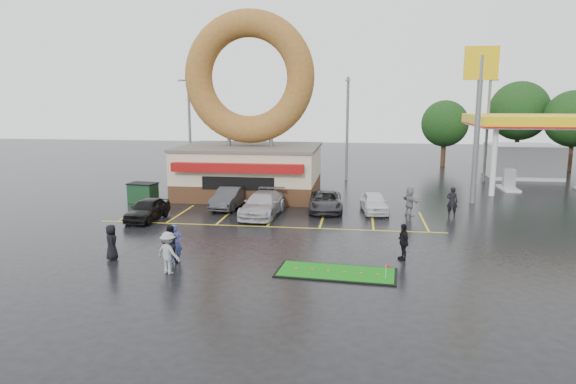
# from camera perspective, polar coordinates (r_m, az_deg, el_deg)

# --- Properties ---
(ground) EXTENTS (120.00, 120.00, 0.00)m
(ground) POSITION_cam_1_polar(r_m,az_deg,el_deg) (26.04, -3.71, -5.70)
(ground) COLOR black
(ground) RESTS_ON ground
(donut_shop) EXTENTS (10.20, 8.70, 13.50)m
(donut_shop) POSITION_cam_1_polar(r_m,az_deg,el_deg) (38.43, -4.28, 6.28)
(donut_shop) COLOR #472B19
(donut_shop) RESTS_ON ground
(gas_station) EXTENTS (12.30, 13.65, 5.90)m
(gas_station) POSITION_cam_1_polar(r_m,az_deg,el_deg) (47.93, 26.14, 5.15)
(gas_station) COLOR silver
(gas_station) RESTS_ON ground
(shell_sign) EXTENTS (2.20, 0.36, 10.60)m
(shell_sign) POSITION_cam_1_polar(r_m,az_deg,el_deg) (37.33, 20.48, 10.02)
(shell_sign) COLOR slate
(shell_sign) RESTS_ON ground
(streetlight_left) EXTENTS (0.40, 2.21, 9.00)m
(streetlight_left) POSITION_cam_1_polar(r_m,az_deg,el_deg) (46.97, -10.91, 7.26)
(streetlight_left) COLOR slate
(streetlight_left) RESTS_ON ground
(streetlight_mid) EXTENTS (0.40, 2.21, 9.00)m
(streetlight_mid) POSITION_cam_1_polar(r_m,az_deg,el_deg) (45.48, 6.60, 7.28)
(streetlight_mid) COLOR slate
(streetlight_mid) RESTS_ON ground
(streetlight_right) EXTENTS (0.40, 2.21, 9.00)m
(streetlight_right) POSITION_cam_1_polar(r_m,az_deg,el_deg) (47.72, 21.29, 6.79)
(streetlight_right) COLOR slate
(streetlight_right) RESTS_ON ground
(tree_far_a) EXTENTS (5.60, 5.60, 8.00)m
(tree_far_a) POSITION_cam_1_polar(r_m,az_deg,el_deg) (58.39, 29.16, 7.12)
(tree_far_a) COLOR #332114
(tree_far_a) RESTS_ON ground
(tree_far_c) EXTENTS (6.30, 6.30, 9.00)m
(tree_far_c) POSITION_cam_1_polar(r_m,az_deg,el_deg) (60.89, 24.33, 8.21)
(tree_far_c) COLOR #332114
(tree_far_c) RESTS_ON ground
(tree_far_d) EXTENTS (4.90, 4.90, 7.00)m
(tree_far_d) POSITION_cam_1_polar(r_m,az_deg,el_deg) (57.24, 17.02, 7.28)
(tree_far_d) COLOR #332114
(tree_far_d) RESTS_ON ground
(car_black) EXTENTS (1.74, 3.98, 1.33)m
(car_black) POSITION_cam_1_polar(r_m,az_deg,el_deg) (31.81, -15.36, -1.85)
(car_black) COLOR black
(car_black) RESTS_ON ground
(car_dgrey) EXTENTS (1.87, 4.38, 1.40)m
(car_dgrey) POSITION_cam_1_polar(r_m,az_deg,el_deg) (34.20, -6.52, -0.64)
(car_dgrey) COLOR #2F2F31
(car_dgrey) RESTS_ON ground
(car_silver) EXTENTS (2.45, 5.21, 1.47)m
(car_silver) POSITION_cam_1_polar(r_m,az_deg,el_deg) (31.77, -2.84, -1.37)
(car_silver) COLOR #ACADB2
(car_silver) RESTS_ON ground
(car_grey) EXTENTS (2.46, 4.71, 1.27)m
(car_grey) POSITION_cam_1_polar(r_m,az_deg,el_deg) (33.21, 4.18, -1.05)
(car_grey) COLOR #2A2A2D
(car_grey) RESTS_ON ground
(car_white) EXTENTS (2.01, 3.97, 1.30)m
(car_white) POSITION_cam_1_polar(r_m,az_deg,el_deg) (33.16, 9.54, -1.16)
(car_white) COLOR silver
(car_white) RESTS_ON ground
(person_blue) EXTENTS (0.74, 0.66, 1.70)m
(person_blue) POSITION_cam_1_polar(r_m,az_deg,el_deg) (23.45, -12.37, -5.59)
(person_blue) COLOR navy
(person_blue) RESTS_ON ground
(person_blackjkt) EXTENTS (0.88, 0.71, 1.70)m
(person_blackjkt) POSITION_cam_1_polar(r_m,az_deg,el_deg) (23.43, -12.97, -5.62)
(person_blackjkt) COLOR black
(person_blackjkt) RESTS_ON ground
(person_hoodie) EXTENTS (1.32, 1.07, 1.78)m
(person_hoodie) POSITION_cam_1_polar(r_m,az_deg,el_deg) (21.99, -13.15, -6.59)
(person_hoodie) COLOR gray
(person_hoodie) RESTS_ON ground
(person_bystander) EXTENTS (0.80, 0.94, 1.63)m
(person_bystander) POSITION_cam_1_polar(r_m,az_deg,el_deg) (24.50, -19.02, -5.31)
(person_bystander) COLOR black
(person_bystander) RESTS_ON ground
(person_cameraman) EXTENTS (0.69, 1.06, 1.67)m
(person_cameraman) POSITION_cam_1_polar(r_m,az_deg,el_deg) (23.77, 12.69, -5.41)
(person_cameraman) COLOR black
(person_cameraman) RESTS_ON ground
(person_walker_near) EXTENTS (1.31, 1.70, 1.79)m
(person_walker_near) POSITION_cam_1_polar(r_m,az_deg,el_deg) (32.72, 13.38, -1.01)
(person_walker_near) COLOR gray
(person_walker_near) RESTS_ON ground
(person_walker_far) EXTENTS (0.75, 0.58, 1.84)m
(person_walker_far) POSITION_cam_1_polar(r_m,az_deg,el_deg) (33.16, 17.78, -1.03)
(person_walker_far) COLOR black
(person_walker_far) RESTS_ON ground
(dumpster) EXTENTS (1.97, 1.47, 1.30)m
(dumpster) POSITION_cam_1_polar(r_m,az_deg,el_deg) (37.28, -15.81, -0.13)
(dumpster) COLOR #163B1E
(dumpster) RESTS_ON ground
(putting_green) EXTENTS (5.13, 2.54, 0.62)m
(putting_green) POSITION_cam_1_polar(r_m,az_deg,el_deg) (21.76, 5.39, -8.89)
(putting_green) COLOR black
(putting_green) RESTS_ON ground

